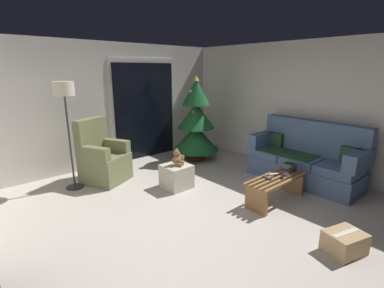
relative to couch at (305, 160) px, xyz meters
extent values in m
plane|color=#BCB2A8|center=(-2.32, 0.19, -0.40)|extent=(7.00, 7.00, 0.00)
cube|color=silver|center=(-2.32, 3.25, 0.85)|extent=(5.72, 0.12, 2.50)
cube|color=silver|center=(0.54, 0.19, 0.85)|extent=(0.12, 6.00, 2.50)
cube|color=silver|center=(-1.32, 3.18, 0.70)|extent=(1.60, 0.02, 2.20)
cube|color=black|center=(-1.32, 3.16, 0.65)|extent=(1.50, 0.02, 2.10)
cube|color=slate|center=(-0.07, 0.00, -0.23)|extent=(0.78, 1.91, 0.34)
cube|color=slate|center=(-0.09, -0.62, 0.01)|extent=(0.69, 0.61, 0.14)
cube|color=slate|center=(-0.09, 0.00, 0.01)|extent=(0.69, 0.61, 0.14)
cube|color=slate|center=(-0.08, 0.62, 0.01)|extent=(0.69, 0.61, 0.14)
cube|color=slate|center=(0.23, 0.00, 0.38)|extent=(0.22, 1.90, 0.60)
cube|color=slate|center=(-0.08, -0.87, 0.22)|extent=(0.76, 0.21, 0.28)
cube|color=slate|center=(-0.06, 0.87, 0.22)|extent=(0.76, 0.21, 0.28)
cube|color=#234C2D|center=(-0.11, 0.25, 0.09)|extent=(0.61, 0.91, 0.02)
cube|color=#234C2D|center=(0.09, -0.70, 0.22)|extent=(0.12, 0.32, 0.28)
cube|color=#234C2D|center=(0.10, 0.70, 0.22)|extent=(0.12, 0.32, 0.28)
cube|color=olive|center=(-1.12, -0.30, -0.02)|extent=(1.10, 0.05, 0.04)
cube|color=olive|center=(-1.12, -0.22, -0.02)|extent=(1.10, 0.05, 0.04)
cube|color=olive|center=(-1.12, -0.13, -0.02)|extent=(1.10, 0.05, 0.04)
cube|color=olive|center=(-1.12, -0.04, -0.02)|extent=(1.10, 0.05, 0.04)
cube|color=olive|center=(-1.12, 0.05, -0.02)|extent=(1.10, 0.05, 0.04)
cube|color=olive|center=(-1.61, -0.13, -0.22)|extent=(0.05, 0.36, 0.36)
cube|color=olive|center=(-0.63, -0.13, -0.22)|extent=(0.05, 0.36, 0.36)
cube|color=#ADADB2|center=(-0.93, -0.20, 0.01)|extent=(0.10, 0.16, 0.02)
cube|color=#333338|center=(-1.27, -0.06, 0.01)|extent=(0.08, 0.16, 0.02)
cube|color=black|center=(-1.07, -0.19, 0.01)|extent=(0.16, 0.09, 0.02)
cube|color=silver|center=(-1.06, -0.04, 0.01)|extent=(0.16, 0.09, 0.02)
cube|color=#6B3D7A|center=(-0.73, -0.09, 0.01)|extent=(0.22, 0.16, 0.03)
cube|color=#A32D28|center=(-0.71, -0.07, 0.04)|extent=(0.19, 0.20, 0.02)
cube|color=#4C4C51|center=(-0.72, -0.08, 0.07)|extent=(0.24, 0.17, 0.03)
cube|color=#337042|center=(-0.74, -0.10, 0.10)|extent=(0.22, 0.18, 0.03)
cube|color=black|center=(-0.73, -0.10, 0.13)|extent=(0.13, 0.16, 0.01)
cylinder|color=#4C1E19|center=(-0.63, 2.23, -0.35)|extent=(0.36, 0.36, 0.10)
cylinder|color=brown|center=(-0.63, 2.23, -0.24)|extent=(0.08, 0.08, 0.12)
cone|color=#195628|center=(-0.63, 2.23, 0.10)|extent=(1.02, 1.02, 0.55)
cone|color=#195628|center=(-0.63, 2.23, 0.60)|extent=(0.81, 0.81, 0.55)
cone|color=#195628|center=(-0.63, 2.23, 1.10)|extent=(0.60, 0.60, 0.55)
sphere|color=#B233A5|center=(-0.37, 2.37, 0.64)|extent=(0.06, 0.06, 0.06)
sphere|color=white|center=(-0.31, 2.51, 0.20)|extent=(0.06, 0.06, 0.06)
sphere|color=#B233A5|center=(-0.85, 2.07, 0.71)|extent=(0.06, 0.06, 0.06)
sphere|color=white|center=(-0.35, 2.41, 0.51)|extent=(0.06, 0.06, 0.06)
sphere|color=#B233A5|center=(-0.44, 1.79, -0.02)|extent=(0.06, 0.06, 0.06)
sphere|color=#1E8C33|center=(-0.83, 2.23, 0.95)|extent=(0.06, 0.06, 0.06)
sphere|color=white|center=(-0.78, 2.24, 1.13)|extent=(0.06, 0.06, 0.06)
sphere|color=white|center=(-0.58, 2.53, 0.61)|extent=(0.06, 0.06, 0.06)
cone|color=#EAD14C|center=(-0.63, 2.23, 1.39)|extent=(0.14, 0.14, 0.12)
cube|color=olive|center=(-2.69, 2.37, -0.24)|extent=(0.91, 0.91, 0.31)
cube|color=olive|center=(-2.69, 2.37, 0.00)|extent=(0.91, 0.91, 0.18)
cube|color=olive|center=(-2.81, 2.61, 0.41)|extent=(0.68, 0.44, 0.64)
cube|color=olive|center=(-2.43, 2.47, 0.20)|extent=(0.38, 0.58, 0.22)
cube|color=olive|center=(-2.94, 2.23, 0.20)|extent=(0.38, 0.58, 0.22)
cylinder|color=#2D2D30|center=(-3.24, 2.43, -0.39)|extent=(0.28, 0.28, 0.02)
cylinder|color=#2D2D30|center=(-3.24, 2.43, 0.40)|extent=(0.03, 0.03, 1.55)
cylinder|color=beige|center=(-3.24, 2.43, 1.27)|extent=(0.32, 0.32, 0.22)
cube|color=beige|center=(-1.92, 1.29, -0.20)|extent=(0.44, 0.44, 0.40)
cylinder|color=brown|center=(-1.85, 1.26, 0.03)|extent=(0.11, 0.13, 0.06)
cylinder|color=brown|center=(-1.93, 1.22, 0.03)|extent=(0.11, 0.13, 0.06)
sphere|color=brown|center=(-1.92, 1.29, 0.10)|extent=(0.15, 0.15, 0.15)
sphere|color=brown|center=(-1.92, 1.29, 0.22)|extent=(0.11, 0.11, 0.11)
sphere|color=#A37A51|center=(-1.89, 1.25, 0.21)|extent=(0.04, 0.04, 0.04)
sphere|color=brown|center=(-1.89, 1.31, 0.27)|extent=(0.04, 0.04, 0.04)
sphere|color=brown|center=(-1.95, 1.27, 0.27)|extent=(0.04, 0.04, 0.04)
sphere|color=brown|center=(-1.85, 1.31, 0.11)|extent=(0.06, 0.06, 0.06)
sphere|color=brown|center=(-1.97, 1.24, 0.11)|extent=(0.06, 0.06, 0.06)
cylinder|color=tan|center=(-1.18, 2.05, -0.37)|extent=(0.12, 0.09, 0.06)
cylinder|color=tan|center=(-1.16, 1.96, -0.37)|extent=(0.12, 0.09, 0.06)
sphere|color=tan|center=(-1.23, 1.99, -0.30)|extent=(0.15, 0.15, 0.15)
sphere|color=tan|center=(-1.23, 1.99, -0.18)|extent=(0.11, 0.11, 0.11)
sphere|color=tan|center=(-1.18, 2.00, -0.19)|extent=(0.04, 0.04, 0.04)
sphere|color=tan|center=(-1.24, 2.03, -0.13)|extent=(0.04, 0.04, 0.04)
sphere|color=tan|center=(-1.22, 1.96, -0.13)|extent=(0.04, 0.04, 0.04)
sphere|color=tan|center=(-1.23, 2.07, -0.29)|extent=(0.06, 0.06, 0.06)
sphere|color=tan|center=(-1.20, 1.93, -0.29)|extent=(0.06, 0.06, 0.06)
cube|color=tan|center=(-1.63, -1.32, -0.28)|extent=(0.48, 0.42, 0.24)
cube|color=beige|center=(-1.63, -1.32, -0.16)|extent=(0.37, 0.16, 0.00)
camera|label=1|loc=(-4.68, -2.25, 1.57)|focal=26.27mm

